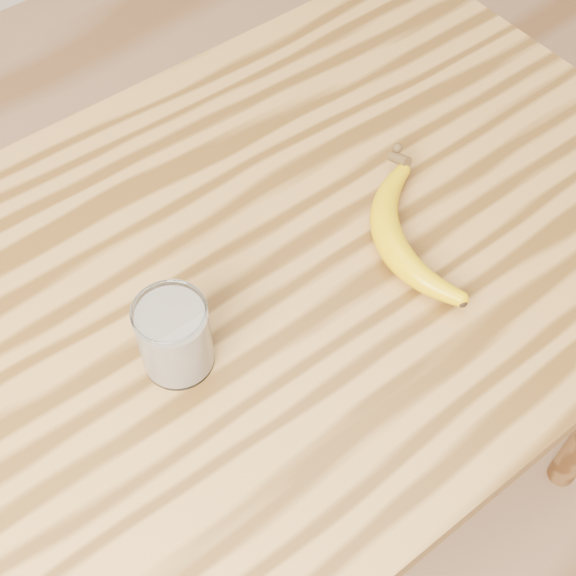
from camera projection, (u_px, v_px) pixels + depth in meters
table at (278, 310)px, 1.16m from camera, size 1.20×0.80×0.90m
smoothie_glass at (174, 337)px, 0.92m from camera, size 0.09×0.09×0.11m
banana at (388, 239)px, 1.04m from camera, size 0.24×0.35×0.04m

